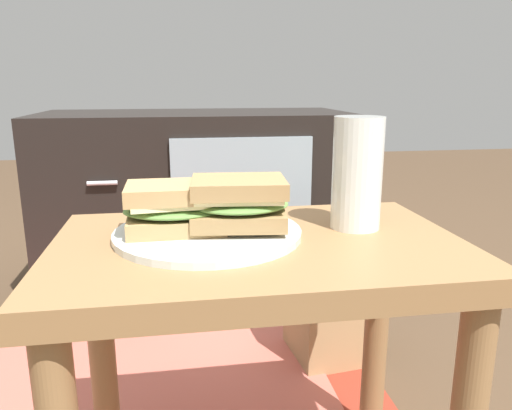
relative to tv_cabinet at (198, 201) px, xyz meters
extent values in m
cube|color=olive|center=(0.05, -0.95, 0.15)|extent=(0.56, 0.36, 0.04)
cylinder|color=olive|center=(-0.20, -0.80, -0.08)|extent=(0.04, 0.04, 0.43)
cylinder|color=olive|center=(0.29, -0.80, -0.08)|extent=(0.04, 0.04, 0.43)
cube|color=black|center=(0.00, 0.00, 0.00)|extent=(0.96, 0.44, 0.58)
cube|color=#8C9EA8|center=(0.12, -0.22, 0.01)|extent=(0.40, 0.01, 0.44)
cylinder|color=silver|center=(-0.27, -0.23, 0.12)|extent=(0.08, 0.01, 0.01)
cylinder|color=silver|center=(-0.27, -0.23, -0.10)|extent=(0.08, 0.01, 0.01)
cube|color=maroon|center=(-0.26, -0.57, -0.29)|extent=(1.27, 0.90, 0.01)
cube|color=#BA5B4C|center=(-0.26, -0.57, -0.28)|extent=(1.04, 0.74, 0.00)
cylinder|color=silver|center=(-0.02, -0.92, 0.17)|extent=(0.26, 0.26, 0.01)
cube|color=tan|center=(-0.07, -0.92, 0.19)|extent=(0.13, 0.09, 0.02)
ellipsoid|color=#608C42|center=(-0.07, -0.92, 0.21)|extent=(0.14, 0.10, 0.02)
cube|color=beige|center=(-0.07, -0.92, 0.22)|extent=(0.13, 0.10, 0.01)
cube|color=tan|center=(-0.07, -0.92, 0.23)|extent=(0.13, 0.09, 0.02)
cube|color=#9E7A4C|center=(0.02, -0.92, 0.20)|extent=(0.14, 0.11, 0.02)
ellipsoid|color=#608C42|center=(0.02, -0.92, 0.22)|extent=(0.15, 0.12, 0.02)
cube|color=beige|center=(0.02, -0.92, 0.23)|extent=(0.13, 0.10, 0.01)
cube|color=#9E7A4C|center=(0.02, -0.92, 0.24)|extent=(0.14, 0.11, 0.02)
cylinder|color=silver|center=(0.20, -0.91, 0.25)|extent=(0.07, 0.07, 0.16)
cylinder|color=#B26014|center=(0.20, -0.91, 0.23)|extent=(0.07, 0.07, 0.12)
cylinder|color=white|center=(0.20, -0.91, 0.30)|extent=(0.07, 0.07, 0.01)
cube|color=tan|center=(0.30, -0.51, -0.12)|extent=(0.20, 0.20, 0.34)
cube|color=#987950|center=(0.30, -0.51, 0.06)|extent=(0.19, 0.17, 0.03)
camera|label=1|loc=(-0.06, -1.58, 0.38)|focal=34.43mm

